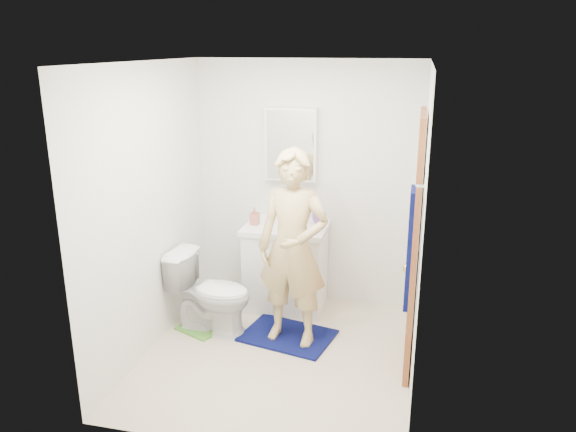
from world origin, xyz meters
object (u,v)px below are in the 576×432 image
object	(u,v)px
vanity_cabinet	(286,269)
soap_dispenser	(255,216)
medicine_cabinet	(291,144)
toilet	(211,293)
toothbrush_cup	(319,218)
towel	(409,248)
man	(293,249)

from	to	relation	value
vanity_cabinet	soap_dispenser	bearing A→B (deg)	-172.01
medicine_cabinet	toilet	distance (m)	1.60
medicine_cabinet	toothbrush_cup	bearing A→B (deg)	-16.53
vanity_cabinet	towel	distance (m)	2.08
vanity_cabinet	toilet	distance (m)	0.85
soap_dispenser	toothbrush_cup	size ratio (longest dim) A/B	1.26
medicine_cabinet	vanity_cabinet	bearing A→B (deg)	-90.00
towel	toilet	world-z (taller)	towel
vanity_cabinet	toothbrush_cup	bearing A→B (deg)	24.38
medicine_cabinet	towel	bearing A→B (deg)	-55.39
soap_dispenser	vanity_cabinet	bearing A→B (deg)	7.99
vanity_cabinet	towel	world-z (taller)	towel
toilet	soap_dispenser	world-z (taller)	soap_dispenser
toilet	toothbrush_cup	distance (m)	1.27
medicine_cabinet	man	xyz separation A→B (m)	(0.22, -0.90, -0.73)
toilet	toothbrush_cup	world-z (taller)	toothbrush_cup
medicine_cabinet	man	bearing A→B (deg)	-76.27
toothbrush_cup	toilet	bearing A→B (deg)	-137.06
man	soap_dispenser	bearing A→B (deg)	137.73
medicine_cabinet	toothbrush_cup	distance (m)	0.76
medicine_cabinet	man	world-z (taller)	medicine_cabinet
towel	man	bearing A→B (deg)	139.76
vanity_cabinet	towel	size ratio (longest dim) A/B	1.00
toilet	soap_dispenser	distance (m)	0.86
medicine_cabinet	soap_dispenser	distance (m)	0.78
toothbrush_cup	man	world-z (taller)	man
soap_dispenser	man	distance (m)	0.82
towel	vanity_cabinet	bearing A→B (deg)	128.47
vanity_cabinet	man	size ratio (longest dim) A/B	0.47
medicine_cabinet	man	size ratio (longest dim) A/B	0.41
towel	toilet	bearing A→B (deg)	154.13
towel	soap_dispenser	world-z (taller)	towel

